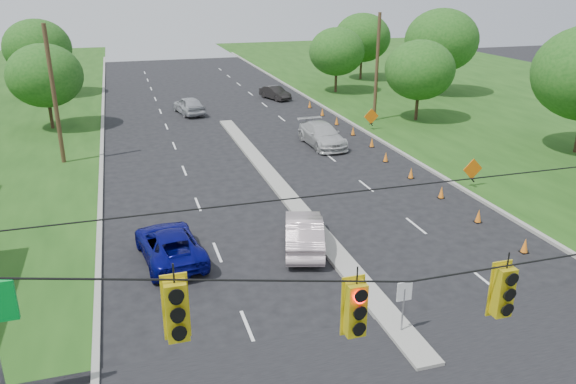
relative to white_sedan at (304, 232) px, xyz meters
name	(u,v)px	position (x,y,z in m)	size (l,w,h in m)	color
curb_left	(102,160)	(-8.97, 16.70, -0.79)	(0.25, 110.00, 0.16)	gray
curb_right	(373,137)	(11.23, 16.70, -0.79)	(0.25, 110.00, 0.16)	gray
median	(281,189)	(1.13, 7.70, -0.79)	(1.00, 34.00, 0.18)	gray
median_sign	(404,298)	(1.13, -7.30, 0.68)	(0.55, 0.06, 2.05)	gray
utility_pole_far_left	(54,96)	(-11.37, 16.70, 3.71)	(0.28, 0.28, 9.00)	#422D1C
utility_pole_far_right	(377,68)	(13.63, 21.70, 3.71)	(0.28, 0.28, 9.00)	#422D1C
cone_2	(525,245)	(9.35, -3.30, -0.44)	(0.32, 0.32, 0.70)	orange
cone_3	(479,216)	(9.35, 0.20, -0.44)	(0.32, 0.32, 0.70)	orange
cone_4	(441,192)	(9.35, 3.70, -0.44)	(0.32, 0.32, 0.70)	orange
cone_5	(411,173)	(9.35, 7.20, -0.44)	(0.32, 0.32, 0.70)	orange
cone_6	(386,157)	(9.35, 10.70, -0.44)	(0.32, 0.32, 0.70)	orange
cone_7	(372,142)	(9.95, 14.20, -0.44)	(0.32, 0.32, 0.70)	orange
cone_8	(353,131)	(9.95, 17.70, -0.44)	(0.32, 0.32, 0.70)	orange
cone_9	(337,121)	(9.95, 21.20, -0.44)	(0.32, 0.32, 0.70)	orange
cone_10	(322,112)	(9.95, 24.70, -0.44)	(0.32, 0.32, 0.70)	orange
cone_11	(310,104)	(9.95, 28.20, -0.44)	(0.32, 0.32, 0.70)	orange
work_sign_1	(473,170)	(11.93, 4.70, 0.30)	(1.27, 0.58, 1.37)	black
work_sign_2	(371,117)	(11.93, 18.70, 0.30)	(1.27, 0.58, 1.37)	black
tree_5	(45,76)	(-12.87, 26.70, 3.55)	(5.88, 5.88, 6.86)	black
tree_6	(37,48)	(-14.87, 41.70, 4.17)	(6.72, 6.72, 7.84)	black
tree_9	(420,70)	(17.13, 20.70, 3.55)	(5.88, 5.88, 6.86)	black
tree_10	(442,40)	(25.13, 30.70, 4.79)	(7.56, 7.56, 8.82)	black
tree_11	(362,38)	(21.13, 41.70, 4.17)	(6.72, 6.72, 7.84)	black
tree_12	(337,52)	(15.13, 34.70, 3.55)	(5.88, 5.88, 6.86)	black
white_sedan	(304,232)	(0.00, 0.00, 0.00)	(1.67, 4.78, 1.57)	beige
blue_pickup	(170,244)	(-5.94, 0.67, -0.07)	(2.39, 5.17, 1.44)	#060869
silver_car_far	(322,135)	(6.59, 15.66, 0.02)	(2.27, 5.57, 1.62)	#BDBDBD
silver_car_oncoming	(189,105)	(-1.41, 28.88, 0.01)	(1.89, 4.71, 1.60)	#A6A8AD
dark_car_receding	(275,93)	(7.88, 33.08, -0.13)	(1.38, 3.97, 1.31)	black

